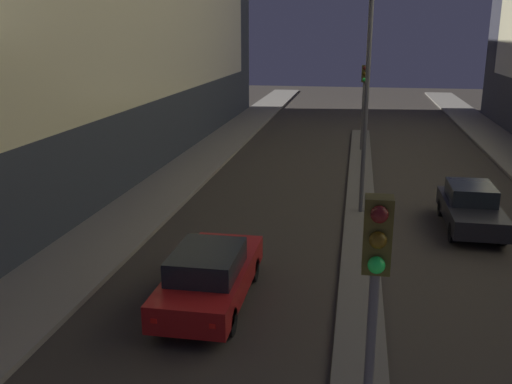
{
  "coord_description": "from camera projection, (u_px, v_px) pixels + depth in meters",
  "views": [
    {
      "loc": [
        -0.3,
        -3.55,
        6.52
      ],
      "look_at": [
        -3.6,
        15.07,
        1.14
      ],
      "focal_mm": 40.0,
      "sensor_mm": 36.0,
      "label": 1
    }
  ],
  "objects": [
    {
      "name": "traffic_light_mid",
      "position": [
        364.0,
        88.0,
        30.67
      ],
      "size": [
        0.32,
        0.42,
        4.59
      ],
      "color": "#4C4C51",
      "rests_on": "median_strip"
    },
    {
      "name": "car_right_lane",
      "position": [
        471.0,
        208.0,
        19.21
      ],
      "size": [
        1.71,
        4.29,
        1.5
      ],
      "color": "black",
      "rests_on": "ground"
    },
    {
      "name": "traffic_light_near",
      "position": [
        374.0,
        297.0,
        6.67
      ],
      "size": [
        0.32,
        0.42,
        4.59
      ],
      "color": "#4C4C51",
      "rests_on": "median_strip"
    },
    {
      "name": "street_lamp",
      "position": [
        370.0,
        33.0,
        19.11
      ],
      "size": [
        0.5,
        0.5,
        9.64
      ],
      "color": "#4C4C51",
      "rests_on": "median_strip"
    },
    {
      "name": "median_strip",
      "position": [
        360.0,
        204.0,
        21.91
      ],
      "size": [
        1.1,
        33.54,
        0.14
      ],
      "color": "#56544F",
      "rests_on": "ground"
    },
    {
      "name": "car_left_lane",
      "position": [
        210.0,
        275.0,
        13.88
      ],
      "size": [
        1.81,
        4.67,
        1.52
      ],
      "color": "maroon",
      "rests_on": "ground"
    }
  ]
}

